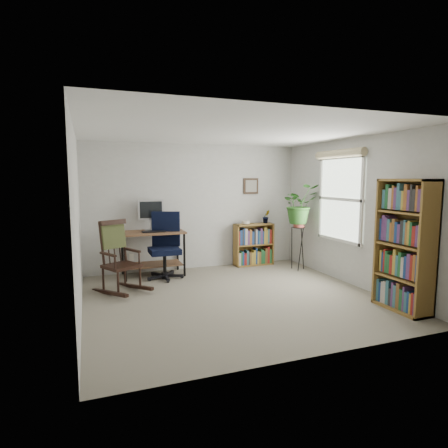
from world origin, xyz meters
name	(u,v)px	position (x,y,z in m)	size (l,w,h in m)	color
floor	(233,297)	(0.00, 0.00, 0.00)	(4.20, 4.00, 0.00)	gray
ceiling	(234,132)	(0.00, 0.00, 2.40)	(4.20, 4.00, 0.00)	white
wall_back	(195,207)	(0.00, 2.00, 1.20)	(4.20, 0.00, 2.40)	silver
wall_front	(312,237)	(0.00, -2.00, 1.20)	(4.20, 0.00, 2.40)	silver
wall_left	(77,223)	(-2.10, 0.00, 1.20)	(0.00, 4.00, 2.40)	silver
wall_right	(353,212)	(2.10, 0.00, 1.20)	(0.00, 4.00, 2.40)	silver
window	(340,199)	(2.06, 0.30, 1.40)	(0.12, 1.20, 1.50)	silver
desk	(153,253)	(-0.89, 1.70, 0.40)	(1.12, 0.62, 0.81)	brown
monitor	(151,215)	(-0.89, 1.84, 1.09)	(0.46, 0.16, 0.56)	#AFAFB4
keyboard	(154,232)	(-0.89, 1.58, 0.82)	(0.40, 0.15, 0.03)	black
office_chair	(164,245)	(-0.74, 1.41, 0.59)	(0.64, 0.64, 1.18)	black
rocking_chair	(121,256)	(-1.51, 0.85, 0.57)	(0.59, 0.98, 1.13)	black
low_bookshelf	(254,244)	(1.16, 1.82, 0.42)	(0.80, 0.27, 0.84)	olive
tall_bookshelf	(405,246)	(1.92, -1.26, 0.87)	(0.33, 0.76, 1.75)	olive
plant_stand	(298,245)	(1.80, 1.16, 0.48)	(0.27, 0.27, 0.97)	black
spider_plant	(300,185)	(1.80, 1.16, 1.63)	(1.69, 1.88, 1.46)	#295D20
potted_plant_small	(266,220)	(1.44, 1.83, 0.90)	(0.13, 0.24, 0.11)	#295D20
framed_picture	(251,186)	(1.16, 1.97, 1.60)	(0.32, 0.04, 0.32)	black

